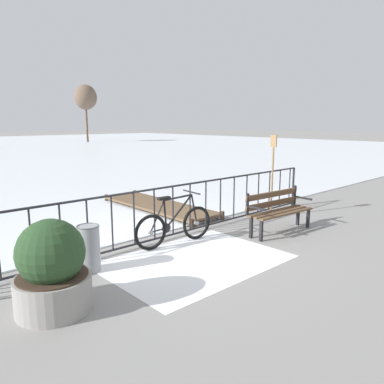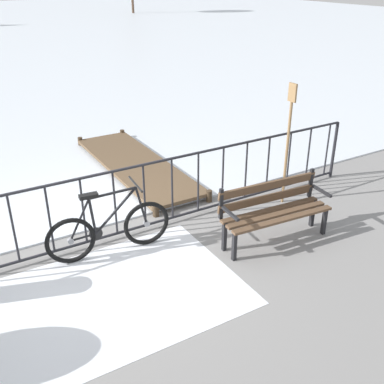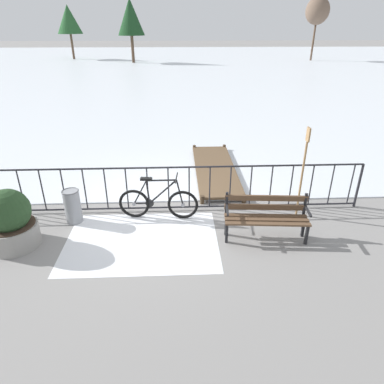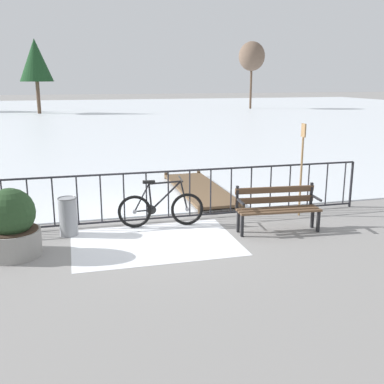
{
  "view_description": "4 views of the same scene",
  "coord_description": "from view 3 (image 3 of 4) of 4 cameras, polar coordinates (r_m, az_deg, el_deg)",
  "views": [
    {
      "loc": [
        -4.29,
        -5.47,
        2.29
      ],
      "look_at": [
        0.45,
        -0.32,
        0.95
      ],
      "focal_mm": 34.63,
      "sensor_mm": 36.0,
      "label": 1
    },
    {
      "loc": [
        -1.74,
        -5.42,
        3.52
      ],
      "look_at": [
        1.39,
        -0.16,
        0.52
      ],
      "focal_mm": 42.89,
      "sensor_mm": 36.0,
      "label": 2
    },
    {
      "loc": [
        0.44,
        -6.84,
        3.84
      ],
      "look_at": [
        0.73,
        -0.4,
        0.65
      ],
      "focal_mm": 32.26,
      "sensor_mm": 36.0,
      "label": 3
    },
    {
      "loc": [
        -1.66,
        -8.99,
        2.89
      ],
      "look_at": [
        0.55,
        -0.69,
        0.77
      ],
      "focal_mm": 43.16,
      "sensor_mm": 36.0,
      "label": 4
    }
  ],
  "objects": [
    {
      "name": "oar_upright",
      "position": [
        7.51,
        17.92,
        3.9
      ],
      "size": [
        0.04,
        0.16,
        1.98
      ],
      "color": "#937047",
      "rests_on": "ground"
    },
    {
      "name": "trash_bin",
      "position": [
        7.65,
        -19.14,
        -2.21
      ],
      "size": [
        0.35,
        0.35,
        0.73
      ],
      "color": "gray",
      "rests_on": "ground"
    },
    {
      "name": "wooden_dock",
      "position": [
        9.77,
        3.84,
        3.87
      ],
      "size": [
        1.1,
        3.77,
        0.2
      ],
      "color": "brown",
      "rests_on": "ground"
    },
    {
      "name": "planter_with_shrub",
      "position": [
        7.23,
        -27.87,
        -4.27
      ],
      "size": [
        0.92,
        0.92,
        1.15
      ],
      "color": "gray",
      "rests_on": "ground"
    },
    {
      "name": "bicycle_near_railing",
      "position": [
        7.41,
        -5.61,
        -1.76
      ],
      "size": [
        1.71,
        0.52,
        0.97
      ],
      "color": "black",
      "rests_on": "ground"
    },
    {
      "name": "tree_far_west",
      "position": [
        38.88,
        -10.15,
        26.59
      ],
      "size": [
        2.69,
        2.69,
        6.01
      ],
      "color": "brown",
      "rests_on": "ground"
    },
    {
      "name": "snow_patch",
      "position": [
        6.86,
        -8.27,
        -8.0
      ],
      "size": [
        2.95,
        2.11,
        0.01
      ],
      "primitive_type": "cube",
      "color": "white",
      "rests_on": "ground"
    },
    {
      "name": "ground_plane",
      "position": [
        7.86,
        -5.44,
        -3.08
      ],
      "size": [
        160.0,
        160.0,
        0.0
      ],
      "primitive_type": "plane",
      "color": "gray"
    },
    {
      "name": "park_bench",
      "position": [
        6.81,
        12.16,
        -3.57
      ],
      "size": [
        1.63,
        0.6,
        0.89
      ],
      "color": "brown",
      "rests_on": "ground"
    },
    {
      "name": "tree_west_mid",
      "position": [
        44.34,
        -19.73,
        25.27
      ],
      "size": [
        2.72,
        2.72,
        5.56
      ],
      "color": "brown",
      "rests_on": "ground"
    },
    {
      "name": "railing_fence",
      "position": [
        7.6,
        -5.62,
        0.61
      ],
      "size": [
        9.06,
        0.06,
        1.07
      ],
      "color": "#232328",
      "rests_on": "ground"
    },
    {
      "name": "tree_centre",
      "position": [
        42.86,
        20.05,
        26.3
      ],
      "size": [
        2.46,
        2.46,
        6.26
      ],
      "color": "brown",
      "rests_on": "ground"
    },
    {
      "name": "frozen_pond",
      "position": [
        35.45,
        -3.46,
        20.05
      ],
      "size": [
        80.0,
        56.0,
        0.03
      ],
      "primitive_type": "cube",
      "color": "silver",
      "rests_on": "ground"
    }
  ]
}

